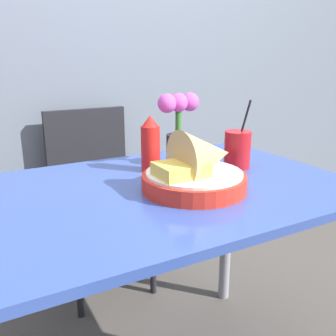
# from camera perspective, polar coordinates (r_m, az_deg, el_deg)

# --- Properties ---
(wall_window) EXTENTS (7.00, 0.06, 2.60)m
(wall_window) POSITION_cam_1_polar(r_m,az_deg,el_deg) (1.96, -17.15, 21.59)
(wall_window) COLOR slate
(wall_window) RESTS_ON ground_plane
(dining_table) EXTENTS (1.21, 0.75, 0.74)m
(dining_table) POSITION_cam_1_polar(r_m,az_deg,el_deg) (1.12, -3.12, -8.25)
(dining_table) COLOR #334C9E
(dining_table) RESTS_ON ground_plane
(chair_far_window) EXTENTS (0.40, 0.40, 0.86)m
(chair_far_window) POSITION_cam_1_polar(r_m,az_deg,el_deg) (1.87, -11.17, -2.17)
(chair_far_window) COLOR black
(chair_far_window) RESTS_ON ground_plane
(food_basket) EXTENTS (0.30, 0.30, 0.18)m
(food_basket) POSITION_cam_1_polar(r_m,az_deg,el_deg) (1.06, 4.66, -0.15)
(food_basket) COLOR red
(food_basket) RESTS_ON dining_table
(ketchup_bottle) EXTENTS (0.06, 0.06, 0.18)m
(ketchup_bottle) POSITION_cam_1_polar(r_m,az_deg,el_deg) (1.22, -2.69, 3.61)
(ketchup_bottle) COLOR red
(ketchup_bottle) RESTS_ON dining_table
(drink_cup) EXTENTS (0.09, 0.09, 0.23)m
(drink_cup) POSITION_cam_1_polar(r_m,az_deg,el_deg) (1.29, 10.51, 2.62)
(drink_cup) COLOR red
(drink_cup) RESTS_ON dining_table
(flower_vase) EXTENTS (0.15, 0.08, 0.25)m
(flower_vase) POSITION_cam_1_polar(r_m,az_deg,el_deg) (1.29, 1.59, 6.43)
(flower_vase) COLOR black
(flower_vase) RESTS_ON dining_table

